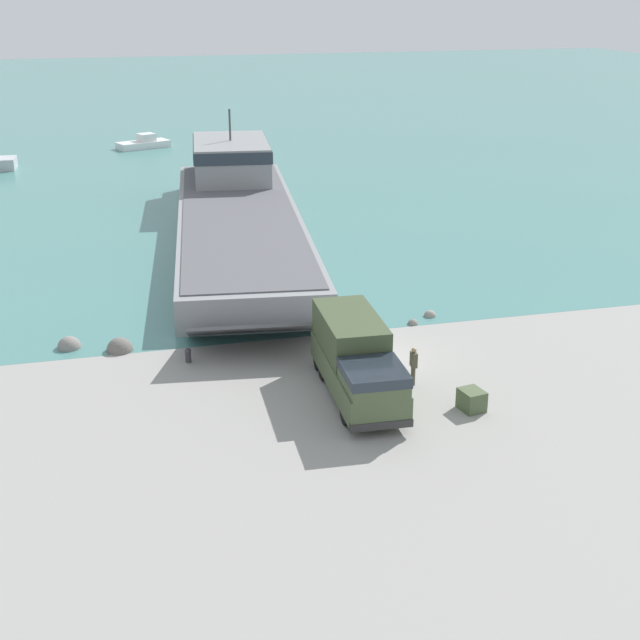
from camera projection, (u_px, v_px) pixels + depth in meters
name	position (u px, v px, depth m)	size (l,w,h in m)	color
ground_plane	(381.00, 359.00, 41.33)	(240.00, 240.00, 0.00)	gray
water_surface	(175.00, 105.00, 126.05)	(240.00, 180.00, 0.01)	#477F7A
landing_craft	(237.00, 206.00, 62.38)	(12.02, 38.47, 7.26)	gray
military_truck	(357.00, 360.00, 37.27)	(2.84, 7.95, 3.14)	#475638
soldier_on_ramp	(414.00, 363.00, 38.42)	(0.27, 0.46, 1.72)	#4C4738
moored_boat_b	(144.00, 143.00, 93.72)	(5.82, 4.02, 1.47)	white
mooring_bollard	(188.00, 354.00, 40.88)	(0.31, 0.31, 0.70)	#333338
cargo_crate	(472.00, 400.00, 36.32)	(0.87, 1.04, 0.87)	#475638
shoreline_rock_a	(413.00, 324.00, 45.57)	(0.53, 0.53, 0.53)	gray
shoreline_rock_b	(120.00, 350.00, 42.31)	(1.27, 1.27, 1.27)	#66605B
shoreline_rock_c	(69.00, 348.00, 42.63)	(1.13, 1.13, 1.13)	gray
shoreline_rock_d	(430.00, 316.00, 46.65)	(0.64, 0.64, 0.64)	gray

